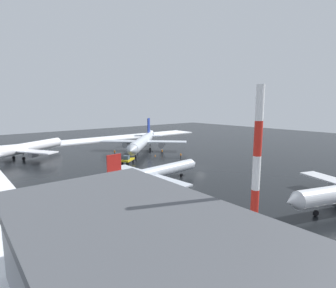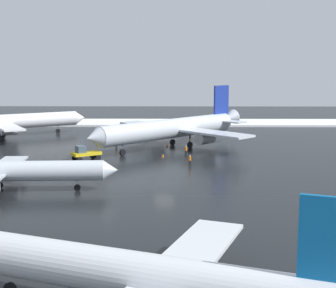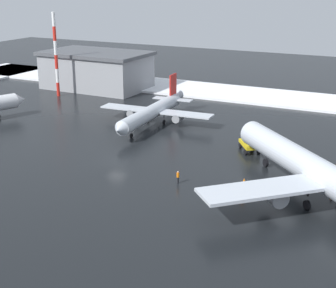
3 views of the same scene
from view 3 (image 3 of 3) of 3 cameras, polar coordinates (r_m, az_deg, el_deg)
The scene contains 11 objects.
ground_plane at distance 75.70m, azimuth -5.72°, elevation -1.87°, with size 240.00×240.00×0.00m, color black.
snow_bank_far at distance 119.20m, azimuth 7.20°, elevation 5.61°, with size 152.00×16.00×0.48m, color white.
airplane_parked_portside at distance 63.65m, azimuth 16.03°, elevation -2.92°, with size 29.19×29.37×11.11m.
airplane_foreground_jet at distance 92.63m, azimuth -1.75°, elevation 3.60°, with size 21.61×26.07×7.74m.
pushback_tug at distance 80.23m, azimuth 8.97°, elevation 0.13°, with size 4.40×5.04×2.50m.
ground_crew_by_nose_gear at distance 64.34m, azimuth 8.37°, elevation -4.75°, with size 0.36×0.36×1.71m.
ground_crew_mid_apron at distance 66.99m, azimuth 1.11°, elevation -3.60°, with size 0.36×0.36×1.71m.
antenna_mast at distance 117.56m, azimuth -12.32°, elevation 9.63°, with size 0.70×0.70×18.48m.
cargo_hangar at distance 125.06m, azimuth -7.94°, elevation 8.13°, with size 25.31×15.52×8.80m.
traffic_cone_mid_line at distance 68.37m, azimuth 8.44°, elevation -3.97°, with size 0.36×0.36×0.55m, color orange.
traffic_cone_wingtip_side at distance 65.64m, azimuth 17.64°, elevation -5.63°, with size 0.36×0.36×0.55m, color orange.
Camera 3 is at (-38.46, 59.91, 25.74)m, focal length 55.00 mm.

